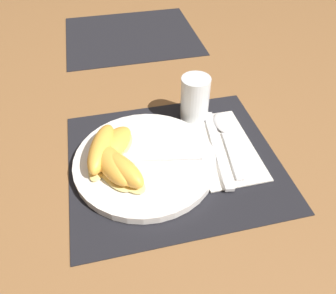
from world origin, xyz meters
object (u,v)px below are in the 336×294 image
(plate, at_px, (145,163))
(citrus_wedge_2, at_px, (112,165))
(knife, at_px, (218,149))
(citrus_wedge_1, at_px, (102,149))
(juice_glass, at_px, (195,101))
(citrus_wedge_0, at_px, (113,146))
(spoon, at_px, (224,130))
(fork, at_px, (142,158))
(citrus_wedge_3, at_px, (122,170))

(plate, xyz_separation_m, citrus_wedge_2, (-0.06, -0.02, 0.03))
(knife, xyz_separation_m, citrus_wedge_1, (-0.22, 0.02, 0.03))
(plate, height_order, juice_glass, juice_glass)
(knife, bearing_deg, citrus_wedge_0, 171.20)
(juice_glass, distance_m, spoon, 0.09)
(juice_glass, xyz_separation_m, fork, (-0.14, -0.12, -0.02))
(fork, bearing_deg, knife, 0.94)
(spoon, relative_size, citrus_wedge_0, 1.61)
(plate, height_order, citrus_wedge_2, citrus_wedge_2)
(knife, bearing_deg, plate, -177.77)
(citrus_wedge_0, relative_size, citrus_wedge_3, 1.04)
(juice_glass, relative_size, citrus_wedge_0, 0.81)
(fork, relative_size, citrus_wedge_3, 1.68)
(knife, height_order, spoon, spoon)
(knife, xyz_separation_m, citrus_wedge_3, (-0.19, -0.04, 0.03))
(juice_glass, bearing_deg, knife, -82.29)
(spoon, distance_m, citrus_wedge_2, 0.25)
(plate, relative_size, citrus_wedge_1, 1.94)
(citrus_wedge_3, bearing_deg, plate, 35.36)
(fork, distance_m, citrus_wedge_1, 0.08)
(knife, distance_m, fork, 0.15)
(spoon, bearing_deg, plate, -163.02)
(plate, distance_m, citrus_wedge_3, 0.06)
(citrus_wedge_0, distance_m, citrus_wedge_3, 0.07)
(fork, height_order, citrus_wedge_1, citrus_wedge_1)
(citrus_wedge_1, bearing_deg, spoon, 6.24)
(knife, distance_m, spoon, 0.06)
(knife, distance_m, citrus_wedge_3, 0.20)
(citrus_wedge_0, bearing_deg, plate, -34.08)
(juice_glass, relative_size, knife, 0.45)
(juice_glass, bearing_deg, citrus_wedge_1, -155.21)
(citrus_wedge_1, bearing_deg, plate, -19.34)
(fork, distance_m, citrus_wedge_0, 0.06)
(plate, bearing_deg, fork, 151.38)
(plate, height_order, fork, fork)
(citrus_wedge_2, bearing_deg, juice_glass, 35.46)
(citrus_wedge_3, bearing_deg, juice_glass, 41.17)
(juice_glass, bearing_deg, citrus_wedge_3, -138.83)
(plate, bearing_deg, knife, 2.23)
(spoon, height_order, citrus_wedge_1, citrus_wedge_1)
(spoon, height_order, fork, fork)
(citrus_wedge_0, bearing_deg, juice_glass, 24.66)
(citrus_wedge_1, relative_size, citrus_wedge_3, 1.18)
(fork, bearing_deg, citrus_wedge_3, -138.12)
(citrus_wedge_0, xyz_separation_m, citrus_wedge_3, (0.01, -0.07, 0.00))
(fork, height_order, citrus_wedge_2, citrus_wedge_2)
(plate, bearing_deg, citrus_wedge_3, -144.64)
(spoon, xyz_separation_m, citrus_wedge_3, (-0.22, -0.09, 0.03))
(citrus_wedge_1, bearing_deg, citrus_wedge_3, -62.58)
(knife, relative_size, citrus_wedge_0, 1.82)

